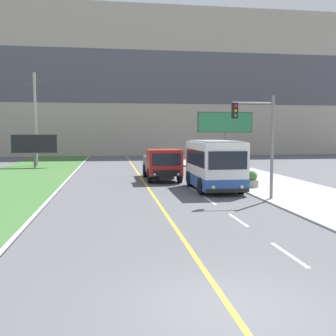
{
  "coord_description": "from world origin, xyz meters",
  "views": [
    {
      "loc": [
        -2.35,
        -7.35,
        3.53
      ],
      "look_at": [
        1.1,
        16.28,
        1.4
      ],
      "focal_mm": 42.0,
      "sensor_mm": 36.0,
      "label": 1
    }
  ],
  "objects_px": {
    "billboard_large": "(225,124)",
    "planter_round_second": "(229,173)",
    "billboard_small": "(34,145)",
    "utility_pole_far": "(35,119)",
    "dump_truck": "(163,165)",
    "traffic_light_mast": "(260,134)",
    "city_bus": "(214,165)",
    "planter_round_near": "(252,180)"
  },
  "relations": [
    {
      "from": "billboard_large",
      "to": "billboard_small",
      "type": "distance_m",
      "value": 20.65
    },
    {
      "from": "billboard_small",
      "to": "planter_round_second",
      "type": "relative_size",
      "value": 4.11
    },
    {
      "from": "city_bus",
      "to": "planter_round_second",
      "type": "xyz_separation_m",
      "value": [
        2.43,
        4.9,
        -0.99
      ]
    },
    {
      "from": "city_bus",
      "to": "planter_round_second",
      "type": "distance_m",
      "value": 5.56
    },
    {
      "from": "city_bus",
      "to": "planter_round_near",
      "type": "xyz_separation_m",
      "value": [
        2.59,
        0.48,
        -1.01
      ]
    },
    {
      "from": "billboard_small",
      "to": "planter_round_second",
      "type": "height_order",
      "value": "billboard_small"
    },
    {
      "from": "traffic_light_mast",
      "to": "planter_round_near",
      "type": "height_order",
      "value": "traffic_light_mast"
    },
    {
      "from": "planter_round_second",
      "to": "planter_round_near",
      "type": "bearing_deg",
      "value": -87.96
    },
    {
      "from": "traffic_light_mast",
      "to": "billboard_small",
      "type": "height_order",
      "value": "traffic_light_mast"
    },
    {
      "from": "traffic_light_mast",
      "to": "billboard_large",
      "type": "bearing_deg",
      "value": 77.76
    },
    {
      "from": "utility_pole_far",
      "to": "planter_round_near",
      "type": "bearing_deg",
      "value": -50.11
    },
    {
      "from": "city_bus",
      "to": "traffic_light_mast",
      "type": "height_order",
      "value": "traffic_light_mast"
    },
    {
      "from": "dump_truck",
      "to": "planter_round_second",
      "type": "height_order",
      "value": "dump_truck"
    },
    {
      "from": "traffic_light_mast",
      "to": "city_bus",
      "type": "bearing_deg",
      "value": 109.15
    },
    {
      "from": "dump_truck",
      "to": "billboard_small",
      "type": "bearing_deg",
      "value": 131.88
    },
    {
      "from": "dump_truck",
      "to": "utility_pole_far",
      "type": "height_order",
      "value": "utility_pole_far"
    },
    {
      "from": "traffic_light_mast",
      "to": "utility_pole_far",
      "type": "bearing_deg",
      "value": 122.47
    },
    {
      "from": "city_bus",
      "to": "billboard_small",
      "type": "distance_m",
      "value": 22.76
    },
    {
      "from": "city_bus",
      "to": "utility_pole_far",
      "type": "distance_m",
      "value": 25.38
    },
    {
      "from": "planter_round_near",
      "to": "billboard_large",
      "type": "bearing_deg",
      "value": 78.53
    },
    {
      "from": "city_bus",
      "to": "planter_round_near",
      "type": "distance_m",
      "value": 2.82
    },
    {
      "from": "traffic_light_mast",
      "to": "planter_round_near",
      "type": "xyz_separation_m",
      "value": [
        1.22,
        4.41,
        -2.95
      ]
    },
    {
      "from": "utility_pole_far",
      "to": "planter_round_second",
      "type": "relative_size",
      "value": 9.06
    },
    {
      "from": "billboard_large",
      "to": "billboard_small",
      "type": "relative_size",
      "value": 1.4
    },
    {
      "from": "billboard_small",
      "to": "planter_round_second",
      "type": "bearing_deg",
      "value": -38.47
    },
    {
      "from": "city_bus",
      "to": "billboard_large",
      "type": "xyz_separation_m",
      "value": [
        6.48,
        19.64,
        3.01
      ]
    },
    {
      "from": "utility_pole_far",
      "to": "traffic_light_mast",
      "type": "xyz_separation_m",
      "value": [
        15.66,
        -24.61,
        -1.54
      ]
    },
    {
      "from": "billboard_large",
      "to": "city_bus",
      "type": "bearing_deg",
      "value": -108.25
    },
    {
      "from": "city_bus",
      "to": "utility_pole_far",
      "type": "bearing_deg",
      "value": 124.65
    },
    {
      "from": "utility_pole_far",
      "to": "billboard_small",
      "type": "height_order",
      "value": "utility_pole_far"
    },
    {
      "from": "planter_round_second",
      "to": "city_bus",
      "type": "bearing_deg",
      "value": -116.36
    },
    {
      "from": "billboard_small",
      "to": "city_bus",
      "type": "bearing_deg",
      "value": -52.07
    },
    {
      "from": "billboard_large",
      "to": "planter_round_second",
      "type": "height_order",
      "value": "billboard_large"
    },
    {
      "from": "traffic_light_mast",
      "to": "planter_round_near",
      "type": "relative_size",
      "value": 5.2
    },
    {
      "from": "utility_pole_far",
      "to": "planter_round_near",
      "type": "distance_m",
      "value": 26.7
    },
    {
      "from": "city_bus",
      "to": "billboard_large",
      "type": "relative_size",
      "value": 0.91
    },
    {
      "from": "billboard_small",
      "to": "planter_round_second",
      "type": "xyz_separation_m",
      "value": [
        16.41,
        -13.04,
        -1.81
      ]
    },
    {
      "from": "dump_truck",
      "to": "traffic_light_mast",
      "type": "xyz_separation_m",
      "value": [
        3.89,
        -9.1,
        2.29
      ]
    },
    {
      "from": "dump_truck",
      "to": "planter_round_second",
      "type": "bearing_deg",
      "value": -3.07
    },
    {
      "from": "city_bus",
      "to": "planter_round_second",
      "type": "bearing_deg",
      "value": 63.64
    },
    {
      "from": "billboard_small",
      "to": "utility_pole_far",
      "type": "bearing_deg",
      "value": 96.46
    },
    {
      "from": "traffic_light_mast",
      "to": "planter_round_near",
      "type": "distance_m",
      "value": 5.45
    }
  ]
}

